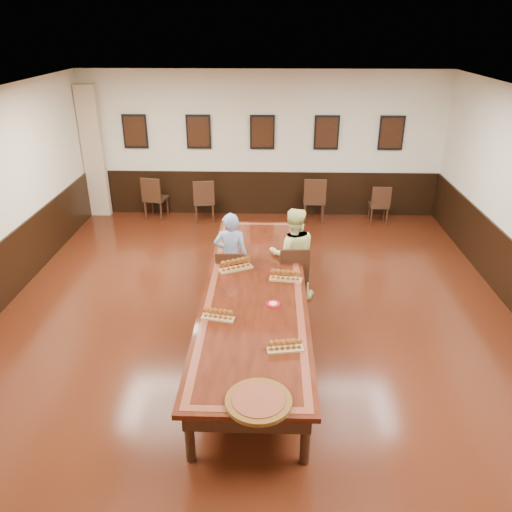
{
  "coord_description": "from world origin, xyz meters",
  "views": [
    {
      "loc": [
        0.2,
        -6.05,
        4.09
      ],
      "look_at": [
        0.0,
        0.5,
        1.0
      ],
      "focal_mm": 35.0,
      "sensor_mm": 36.0,
      "label": 1
    }
  ],
  "objects_px": {
    "spare_chair_c": "(314,199)",
    "carved_platter": "(259,401)",
    "conference_table": "(255,296)",
    "spare_chair_d": "(379,204)",
    "chair_woman": "(293,272)",
    "spare_chair_b": "(204,200)",
    "spare_chair_a": "(156,197)",
    "person_woman": "(293,254)",
    "chair_man": "(231,275)",
    "person_man": "(231,256)"
  },
  "relations": [
    {
      "from": "spare_chair_c",
      "to": "carved_platter",
      "type": "relative_size",
      "value": 1.23
    },
    {
      "from": "conference_table",
      "to": "carved_platter",
      "type": "height_order",
      "value": "carved_platter"
    },
    {
      "from": "spare_chair_d",
      "to": "spare_chair_c",
      "type": "bearing_deg",
      "value": -0.58
    },
    {
      "from": "chair_woman",
      "to": "conference_table",
      "type": "distance_m",
      "value": 1.16
    },
    {
      "from": "spare_chair_d",
      "to": "spare_chair_b",
      "type": "bearing_deg",
      "value": 1.9
    },
    {
      "from": "spare_chair_a",
      "to": "conference_table",
      "type": "xyz_separation_m",
      "value": [
        2.4,
        -4.65,
        0.12
      ]
    },
    {
      "from": "spare_chair_a",
      "to": "person_woman",
      "type": "height_order",
      "value": "person_woman"
    },
    {
      "from": "person_woman",
      "to": "chair_man",
      "type": "bearing_deg",
      "value": 5.59
    },
    {
      "from": "spare_chair_d",
      "to": "conference_table",
      "type": "relative_size",
      "value": 0.18
    },
    {
      "from": "spare_chair_a",
      "to": "person_woman",
      "type": "distance_m",
      "value": 4.63
    },
    {
      "from": "chair_man",
      "to": "person_man",
      "type": "relative_size",
      "value": 0.63
    },
    {
      "from": "spare_chair_a",
      "to": "spare_chair_d",
      "type": "bearing_deg",
      "value": -170.05
    },
    {
      "from": "spare_chair_b",
      "to": "person_man",
      "type": "height_order",
      "value": "person_man"
    },
    {
      "from": "chair_man",
      "to": "spare_chair_b",
      "type": "xyz_separation_m",
      "value": [
        -0.87,
        3.55,
        0.03
      ]
    },
    {
      "from": "chair_woman",
      "to": "person_woman",
      "type": "distance_m",
      "value": 0.29
    },
    {
      "from": "conference_table",
      "to": "spare_chair_d",
      "type": "bearing_deg",
      "value": 59.9
    },
    {
      "from": "chair_woman",
      "to": "spare_chair_d",
      "type": "bearing_deg",
      "value": -124.0
    },
    {
      "from": "chair_man",
      "to": "spare_chair_c",
      "type": "distance_m",
      "value": 3.94
    },
    {
      "from": "spare_chair_c",
      "to": "conference_table",
      "type": "distance_m",
      "value": 4.7
    },
    {
      "from": "chair_woman",
      "to": "spare_chair_a",
      "type": "relative_size",
      "value": 0.99
    },
    {
      "from": "chair_woman",
      "to": "carved_platter",
      "type": "height_order",
      "value": "chair_woman"
    },
    {
      "from": "chair_woman",
      "to": "person_man",
      "type": "bearing_deg",
      "value": -6.09
    },
    {
      "from": "spare_chair_a",
      "to": "person_woman",
      "type": "bearing_deg",
      "value": 141.75
    },
    {
      "from": "chair_man",
      "to": "conference_table",
      "type": "bearing_deg",
      "value": 113.58
    },
    {
      "from": "chair_woman",
      "to": "carved_platter",
      "type": "relative_size",
      "value": 1.17
    },
    {
      "from": "spare_chair_b",
      "to": "spare_chair_c",
      "type": "distance_m",
      "value": 2.46
    },
    {
      "from": "spare_chair_c",
      "to": "spare_chair_a",
      "type": "bearing_deg",
      "value": 1.03
    },
    {
      "from": "spare_chair_c",
      "to": "person_man",
      "type": "distance_m",
      "value": 3.85
    },
    {
      "from": "spare_chair_b",
      "to": "spare_chair_c",
      "type": "height_order",
      "value": "spare_chair_c"
    },
    {
      "from": "chair_man",
      "to": "spare_chair_a",
      "type": "relative_size",
      "value": 0.93
    },
    {
      "from": "spare_chair_a",
      "to": "person_man",
      "type": "bearing_deg",
      "value": 130.73
    },
    {
      "from": "chair_man",
      "to": "spare_chair_a",
      "type": "height_order",
      "value": "spare_chair_a"
    },
    {
      "from": "spare_chair_d",
      "to": "person_man",
      "type": "distance_m",
      "value": 4.58
    },
    {
      "from": "spare_chair_a",
      "to": "spare_chair_b",
      "type": "height_order",
      "value": "spare_chair_a"
    },
    {
      "from": "spare_chair_b",
      "to": "person_woman",
      "type": "bearing_deg",
      "value": 110.1
    },
    {
      "from": "chair_woman",
      "to": "person_man",
      "type": "height_order",
      "value": "person_man"
    },
    {
      "from": "person_man",
      "to": "carved_platter",
      "type": "xyz_separation_m",
      "value": [
        0.52,
        -3.35,
        0.05
      ]
    },
    {
      "from": "chair_man",
      "to": "spare_chair_d",
      "type": "distance_m",
      "value": 4.65
    },
    {
      "from": "chair_man",
      "to": "spare_chair_c",
      "type": "xyz_separation_m",
      "value": [
        1.58,
        3.6,
        0.05
      ]
    },
    {
      "from": "chair_man",
      "to": "person_man",
      "type": "bearing_deg",
      "value": -90.0
    },
    {
      "from": "chair_woman",
      "to": "spare_chair_c",
      "type": "distance_m",
      "value": 3.6
    },
    {
      "from": "chair_man",
      "to": "spare_chair_c",
      "type": "bearing_deg",
      "value": -113.63
    },
    {
      "from": "person_woman",
      "to": "chair_woman",
      "type": "bearing_deg",
      "value": 90.0
    },
    {
      "from": "spare_chair_c",
      "to": "person_man",
      "type": "bearing_deg",
      "value": 68.24
    },
    {
      "from": "spare_chair_b",
      "to": "person_man",
      "type": "relative_size",
      "value": 0.67
    },
    {
      "from": "spare_chair_b",
      "to": "spare_chair_d",
      "type": "height_order",
      "value": "spare_chair_b"
    },
    {
      "from": "chair_woman",
      "to": "spare_chair_b",
      "type": "relative_size",
      "value": 1.0
    },
    {
      "from": "spare_chair_b",
      "to": "person_man",
      "type": "distance_m",
      "value": 3.57
    },
    {
      "from": "chair_woman",
      "to": "carved_platter",
      "type": "bearing_deg",
      "value": 78.39
    },
    {
      "from": "person_man",
      "to": "conference_table",
      "type": "height_order",
      "value": "person_man"
    }
  ]
}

